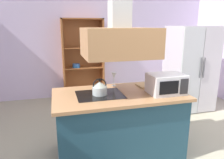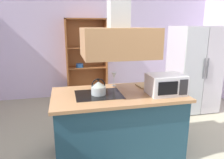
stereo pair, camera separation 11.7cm
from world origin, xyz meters
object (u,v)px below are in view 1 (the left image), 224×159
object	(u,v)px
kettle	(100,88)
microwave	(166,84)
dish_cabinet	(83,63)
cutting_board	(148,85)
wine_glass_on_counter	(114,76)
refrigerator	(190,68)

from	to	relation	value
kettle	microwave	bearing A→B (deg)	-11.12
dish_cabinet	cutting_board	distance (m)	2.45
dish_cabinet	wine_glass_on_counter	bearing A→B (deg)	-85.67
cutting_board	dish_cabinet	bearing A→B (deg)	106.00
kettle	wine_glass_on_counter	distance (m)	0.46
wine_glass_on_counter	cutting_board	bearing A→B (deg)	-13.03
dish_cabinet	kettle	xyz separation A→B (m)	(-0.12, -2.59, 0.13)
dish_cabinet	microwave	size ratio (longest dim) A/B	4.22
refrigerator	wine_glass_on_counter	world-z (taller)	refrigerator
dish_cabinet	microwave	world-z (taller)	dish_cabinet
refrigerator	cutting_board	world-z (taller)	refrigerator
microwave	dish_cabinet	bearing A→B (deg)	105.00
cutting_board	wine_glass_on_counter	world-z (taller)	wine_glass_on_counter
kettle	microwave	world-z (taller)	microwave
kettle	cutting_board	xyz separation A→B (m)	(0.79, 0.23, -0.08)
cutting_board	microwave	world-z (taller)	microwave
refrigerator	microwave	distance (m)	1.99
kettle	refrigerator	bearing A→B (deg)	29.57
wine_glass_on_counter	microwave	bearing A→B (deg)	-42.37
cutting_board	refrigerator	bearing A→B (deg)	35.70
microwave	wine_glass_on_counter	size ratio (longest dim) A/B	2.23
kettle	wine_glass_on_counter	xyz separation A→B (m)	(0.29, 0.35, 0.06)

